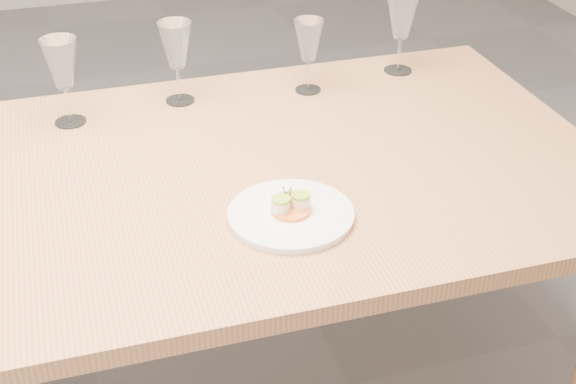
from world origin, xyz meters
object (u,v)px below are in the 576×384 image
object	(u,v)px
dining_table	(66,221)
wine_glass_3	(309,42)
wine_glass_2	(176,47)
dinner_plate	(291,214)
wine_glass_4	(402,17)
wine_glass_1	(62,65)

from	to	relation	value
dining_table	wine_glass_3	bearing A→B (deg)	27.39
dining_table	wine_glass_2	size ratio (longest dim) A/B	11.47
dining_table	dinner_plate	bearing A→B (deg)	-27.55
dining_table	wine_glass_4	bearing A→B (deg)	22.64
wine_glass_1	dinner_plate	bearing A→B (deg)	-54.74
wine_glass_2	wine_glass_3	distance (m)	0.33
wine_glass_3	wine_glass_4	distance (m)	0.28
dinner_plate	wine_glass_1	xyz separation A→B (m)	(-0.39, 0.55, 0.14)
dining_table	dinner_plate	size ratio (longest dim) A/B	9.57
dining_table	wine_glass_4	distance (m)	1.03
wine_glass_1	wine_glass_2	world-z (taller)	wine_glass_1
wine_glass_3	wine_glass_1	bearing A→B (deg)	-179.12
dining_table	dinner_plate	distance (m)	0.49
dinner_plate	wine_glass_2	world-z (taller)	wine_glass_2
dining_table	wine_glass_1	world-z (taller)	wine_glass_1
wine_glass_1	wine_glass_2	xyz separation A→B (m)	(0.28, 0.04, -0.00)
wine_glass_1	wine_glass_3	world-z (taller)	wine_glass_1
wine_glass_2	wine_glass_4	world-z (taller)	wine_glass_4
wine_glass_1	wine_glass_4	bearing A→B (deg)	3.80
dining_table	dinner_plate	xyz separation A→B (m)	(0.43, -0.23, 0.08)
wine_glass_1	wine_glass_3	size ratio (longest dim) A/B	1.11
wine_glass_2	wine_glass_3	world-z (taller)	wine_glass_2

